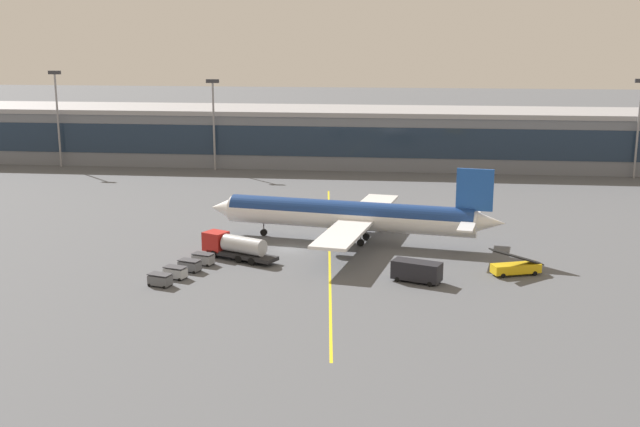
{
  "coord_description": "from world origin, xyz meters",
  "views": [
    {
      "loc": [
        16.46,
        -102.86,
        28.53
      ],
      "look_at": [
        3.87,
        2.67,
        4.5
      ],
      "focal_mm": 44.07,
      "sensor_mm": 36.0,
      "label": 1
    }
  ],
  "objects_px": {
    "fuel_tanker": "(235,246)",
    "baggage_cart_0": "(160,280)",
    "baggage_cart_3": "(203,259)",
    "main_airliner": "(351,215)",
    "lavatory_truck": "(418,270)",
    "baggage_cart_1": "(175,272)",
    "belt_loader": "(516,267)",
    "baggage_cart_2": "(190,265)"
  },
  "relations": [
    {
      "from": "fuel_tanker",
      "to": "belt_loader",
      "type": "distance_m",
      "value": 35.79
    },
    {
      "from": "main_airliner",
      "to": "baggage_cart_2",
      "type": "height_order",
      "value": "main_airliner"
    },
    {
      "from": "belt_loader",
      "to": "baggage_cart_1",
      "type": "xyz_separation_m",
      "value": [
        -40.97,
        -6.33,
        -0.21
      ]
    },
    {
      "from": "fuel_tanker",
      "to": "baggage_cart_2",
      "type": "bearing_deg",
      "value": -125.97
    },
    {
      "from": "fuel_tanker",
      "to": "baggage_cart_0",
      "type": "bearing_deg",
      "value": -116.9
    },
    {
      "from": "main_airliner",
      "to": "baggage_cart_0",
      "type": "bearing_deg",
      "value": -132.23
    },
    {
      "from": "baggage_cart_2",
      "to": "baggage_cart_0",
      "type": "bearing_deg",
      "value": -106.27
    },
    {
      "from": "lavatory_truck",
      "to": "baggage_cart_1",
      "type": "height_order",
      "value": "lavatory_truck"
    },
    {
      "from": "lavatory_truck",
      "to": "baggage_cart_1",
      "type": "bearing_deg",
      "value": -175.91
    },
    {
      "from": "fuel_tanker",
      "to": "belt_loader",
      "type": "bearing_deg",
      "value": -4.48
    },
    {
      "from": "main_airliner",
      "to": "baggage_cart_2",
      "type": "xyz_separation_m",
      "value": [
        -18.74,
        -16.48,
        -3.13
      ]
    },
    {
      "from": "main_airliner",
      "to": "baggage_cart_3",
      "type": "xyz_separation_m",
      "value": [
        -17.85,
        -13.41,
        -3.13
      ]
    },
    {
      "from": "main_airliner",
      "to": "belt_loader",
      "type": "bearing_deg",
      "value": -31.79
    },
    {
      "from": "lavatory_truck",
      "to": "baggage_cart_2",
      "type": "xyz_separation_m",
      "value": [
        -28.13,
        1.0,
        -0.64
      ]
    },
    {
      "from": "fuel_tanker",
      "to": "baggage_cart_3",
      "type": "height_order",
      "value": "fuel_tanker"
    },
    {
      "from": "main_airliner",
      "to": "fuel_tanker",
      "type": "relative_size",
      "value": 3.94
    },
    {
      "from": "lavatory_truck",
      "to": "baggage_cart_2",
      "type": "distance_m",
      "value": 28.15
    },
    {
      "from": "main_airliner",
      "to": "baggage_cart_0",
      "type": "relative_size",
      "value": 14.34
    },
    {
      "from": "fuel_tanker",
      "to": "baggage_cart_3",
      "type": "distance_m",
      "value": 4.7
    },
    {
      "from": "lavatory_truck",
      "to": "baggage_cart_1",
      "type": "distance_m",
      "value": 29.1
    },
    {
      "from": "baggage_cart_1",
      "to": "baggage_cart_2",
      "type": "relative_size",
      "value": 1.0
    },
    {
      "from": "main_airliner",
      "to": "fuel_tanker",
      "type": "distance_m",
      "value": 17.86
    },
    {
      "from": "fuel_tanker",
      "to": "belt_loader",
      "type": "relative_size",
      "value": 1.56
    },
    {
      "from": "belt_loader",
      "to": "baggage_cart_2",
      "type": "relative_size",
      "value": 2.33
    },
    {
      "from": "main_airliner",
      "to": "baggage_cart_0",
      "type": "height_order",
      "value": "main_airliner"
    },
    {
      "from": "fuel_tanker",
      "to": "baggage_cart_2",
      "type": "relative_size",
      "value": 3.64
    },
    {
      "from": "baggage_cart_1",
      "to": "main_airliner",
      "type": "bearing_deg",
      "value": 44.88
    },
    {
      "from": "lavatory_truck",
      "to": "baggage_cart_2",
      "type": "bearing_deg",
      "value": 177.97
    },
    {
      "from": "belt_loader",
      "to": "baggage_cart_1",
      "type": "distance_m",
      "value": 41.46
    },
    {
      "from": "fuel_tanker",
      "to": "baggage_cart_0",
      "type": "xyz_separation_m",
      "value": [
        -6.19,
        -12.2,
        -0.96
      ]
    },
    {
      "from": "belt_loader",
      "to": "lavatory_truck",
      "type": "distance_m",
      "value": 12.69
    },
    {
      "from": "belt_loader",
      "to": "baggage_cart_0",
      "type": "relative_size",
      "value": 2.33
    },
    {
      "from": "main_airliner",
      "to": "baggage_cart_3",
      "type": "bearing_deg",
      "value": -143.08
    },
    {
      "from": "baggage_cart_0",
      "to": "baggage_cart_3",
      "type": "height_order",
      "value": "same"
    },
    {
      "from": "lavatory_truck",
      "to": "baggage_cart_0",
      "type": "xyz_separation_m",
      "value": [
        -29.92,
        -5.15,
        -0.64
      ]
    },
    {
      "from": "main_airliner",
      "to": "lavatory_truck",
      "type": "relative_size",
      "value": 6.84
    },
    {
      "from": "fuel_tanker",
      "to": "main_airliner",
      "type": "bearing_deg",
      "value": 36.0
    },
    {
      "from": "lavatory_truck",
      "to": "baggage_cart_3",
      "type": "bearing_deg",
      "value": 171.5
    },
    {
      "from": "main_airliner",
      "to": "baggage_cart_2",
      "type": "distance_m",
      "value": 25.16
    },
    {
      "from": "fuel_tanker",
      "to": "baggage_cart_3",
      "type": "relative_size",
      "value": 3.64
    },
    {
      "from": "fuel_tanker",
      "to": "lavatory_truck",
      "type": "height_order",
      "value": "fuel_tanker"
    },
    {
      "from": "belt_loader",
      "to": "baggage_cart_3",
      "type": "height_order",
      "value": "belt_loader"
    }
  ]
}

